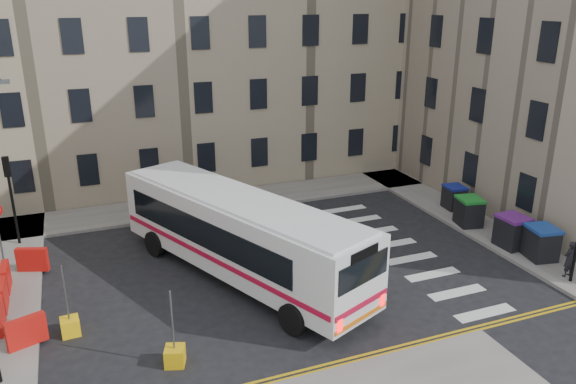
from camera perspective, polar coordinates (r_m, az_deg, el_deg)
ground at (r=24.43m, az=2.90°, el=-7.12°), size 120.00×120.00×0.00m
pavement_north at (r=30.61m, az=-14.20°, el=-1.92°), size 36.00×3.20×0.15m
pavement_east at (r=31.87m, az=14.79°, el=-1.12°), size 2.40×26.00×0.15m
terrace_north at (r=35.50m, az=-18.63°, el=14.76°), size 38.30×10.80×17.20m
traffic_light_nw at (r=27.71m, az=-26.40°, el=0.47°), size 0.28×0.22×4.10m
roadworks_barriers at (r=22.96m, az=-26.12°, el=-9.28°), size 1.66×6.26×1.00m
bus at (r=22.48m, az=-4.97°, el=-4.13°), size 7.48×12.50×3.38m
wheelie_bin_a at (r=26.46m, az=24.32°, el=-4.70°), size 1.36×1.49×1.43m
wheelie_bin_b at (r=27.13m, az=21.82°, el=-3.73°), size 1.20×1.36×1.45m
wheelie_bin_c at (r=28.95m, az=17.90°, el=-1.87°), size 1.34×1.46×1.40m
wheelie_bin_d at (r=29.16m, az=17.98°, el=-1.86°), size 1.10×1.24×1.28m
wheelie_bin_e at (r=30.99m, az=16.52°, el=-0.49°), size 1.08×1.21×1.24m
pedestrian at (r=25.25m, az=26.67°, el=-6.11°), size 0.60×0.43×1.53m
bollard_yellow at (r=20.86m, az=-21.24°, el=-12.62°), size 0.64×0.64×0.60m
bollard_chevron at (r=18.49m, az=-11.41°, el=-16.02°), size 0.76×0.76×0.60m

